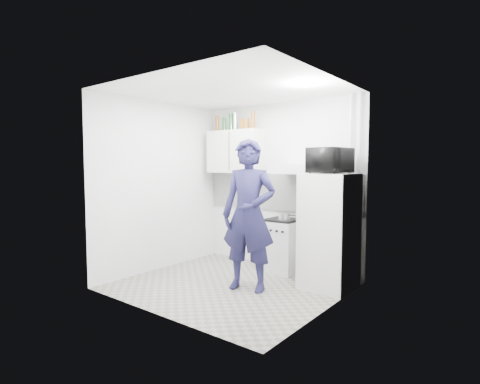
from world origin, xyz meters
The scene contains 24 objects.
floor centered at (0.00, 0.00, 0.00)m, with size 2.80×2.80×0.00m, color gray.
ceiling centered at (0.00, 0.00, 2.60)m, with size 2.80×2.80×0.00m, color white.
wall_back centered at (0.00, 1.25, 1.30)m, with size 2.80×2.80×0.00m, color silver.
wall_left centered at (-1.40, 0.00, 1.30)m, with size 2.60×2.60×0.00m, color silver.
wall_right centered at (1.40, 0.00, 1.30)m, with size 2.60×2.60×0.00m, color silver.
person centered at (0.28, 0.04, 0.98)m, with size 0.72×0.47×1.97m, color #1A183B.
stove centered at (0.22, 1.00, 0.39)m, with size 0.49×0.49×0.79m, color silver.
fridge centered at (1.10, 0.71, 0.76)m, with size 0.63×0.63×1.52m, color silver.
stove_top centered at (0.22, 1.00, 0.80)m, with size 0.47×0.47×0.03m, color black.
saucepan centered at (0.29, 0.93, 0.86)m, with size 0.17×0.17×0.10m, color silver.
microwave centered at (1.10, 0.71, 1.68)m, with size 0.41×0.60×0.33m, color black.
bottle_a centered at (-1.16, 1.07, 2.34)m, with size 0.06×0.06×0.27m, color brown.
bottle_b centered at (-1.00, 1.07, 2.32)m, with size 0.06×0.06×0.23m, color #144C1E.
bottle_c centered at (-0.85, 1.07, 2.34)m, with size 0.07×0.07×0.29m, color #144C1E.
bottle_d centered at (-0.77, 1.07, 2.35)m, with size 0.07×0.07×0.29m, color silver.
canister_a centered at (-0.61, 1.07, 2.29)m, with size 0.07×0.07×0.18m, color brown.
canister_b centered at (-0.54, 1.07, 2.29)m, with size 0.09×0.09×0.18m, color brown.
bottle_e centered at (-0.40, 1.07, 2.34)m, with size 0.07×0.07×0.28m, color brown.
upper_cabinet centered at (-0.75, 1.07, 1.85)m, with size 1.00×0.35×0.70m, color silver.
range_hood centered at (0.45, 1.00, 1.57)m, with size 0.60×0.50×0.14m, color silver.
backsplash centered at (0.00, 1.24, 1.20)m, with size 2.74×0.03×0.60m, color white.
pipe_a centered at (1.30, 1.17, 1.30)m, with size 0.05×0.05×2.60m, color silver.
pipe_b centered at (1.18, 1.17, 1.30)m, with size 0.04×0.04×2.60m, color silver.
ceiling_spot_fixture centered at (1.00, 0.20, 2.57)m, with size 0.10×0.10×0.02m, color white.
Camera 1 is at (3.15, -3.83, 1.63)m, focal length 28.00 mm.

